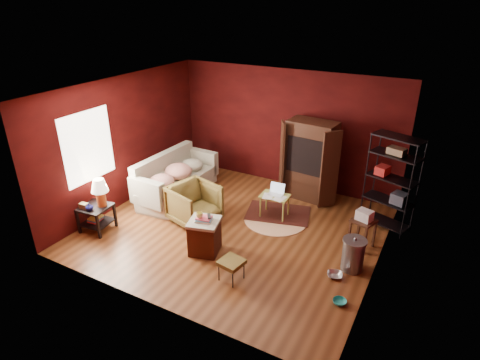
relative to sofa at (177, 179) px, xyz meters
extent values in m
cube|color=brown|center=(1.89, -0.63, -0.44)|extent=(5.50, 5.00, 0.02)
cube|color=white|center=(1.89, -0.63, 2.38)|extent=(5.50, 5.00, 0.02)
cube|color=#3F0909|center=(1.89, 1.88, 0.97)|extent=(5.50, 0.02, 2.80)
cube|color=#3F0909|center=(1.89, -3.14, 0.97)|extent=(5.50, 0.02, 2.80)
cube|color=#3F0909|center=(-0.87, -0.63, 0.97)|extent=(0.02, 5.00, 2.80)
cube|color=#3F0909|center=(4.65, -0.63, 0.97)|extent=(0.02, 5.00, 2.80)
cube|color=white|center=(-0.84, -1.63, 1.17)|extent=(0.02, 1.20, 1.40)
imported|color=#A6A38F|center=(0.00, 0.00, 0.00)|extent=(0.89, 2.28, 0.87)
imported|color=black|center=(1.01, -0.79, 0.01)|extent=(1.02, 1.06, 0.90)
imported|color=#B0B3B7|center=(4.10, -1.16, -0.31)|extent=(0.26, 0.15, 0.26)
imported|color=#24A9A8|center=(4.35, -1.76, -0.33)|extent=(0.22, 0.12, 0.21)
imported|color=#0C0D3E|center=(-0.48, -2.13, 0.16)|extent=(0.19, 0.19, 0.15)
imported|color=#E1D46E|center=(1.73, -1.63, 0.35)|extent=(0.13, 0.11, 0.13)
cube|color=black|center=(-0.52, -1.98, 0.07)|extent=(0.60, 0.60, 0.04)
cube|color=black|center=(-0.52, -1.98, -0.27)|extent=(0.56, 0.56, 0.03)
cube|color=black|center=(-0.74, -2.25, -0.18)|extent=(0.05, 0.05, 0.51)
cube|color=black|center=(-0.25, -2.20, -0.18)|extent=(0.05, 0.05, 0.51)
cube|color=black|center=(-0.79, -1.76, -0.18)|extent=(0.05, 0.05, 0.51)
cube|color=black|center=(-0.30, -1.71, -0.18)|extent=(0.05, 0.05, 0.51)
cylinder|color=#BD5422|center=(-0.42, -1.88, 0.25)|extent=(0.20, 0.20, 0.31)
cone|color=#F2E5C6|center=(-0.42, -1.88, 0.53)|extent=(0.36, 0.36, 0.26)
cube|color=olive|center=(-0.64, -2.13, 0.14)|extent=(0.18, 0.13, 0.11)
cube|color=#B82E34|center=(-0.56, -1.99, -0.23)|extent=(0.23, 0.28, 0.03)
cube|color=#2E79B8|center=(-0.55, -1.99, -0.20)|extent=(0.23, 0.28, 0.03)
cube|color=gold|center=(-0.54, -1.98, -0.16)|extent=(0.23, 0.28, 0.03)
cube|color=#A6A38F|center=(0.02, -0.04, -0.14)|extent=(0.90, 2.03, 0.42)
cube|color=#A6A38F|center=(-0.35, -0.03, 0.15)|extent=(0.24, 2.02, 0.85)
cube|color=#A6A38F|center=(0.00, -1.04, 0.09)|extent=(0.85, 0.21, 0.58)
cube|color=#A6A38F|center=(0.05, 0.97, 0.09)|extent=(0.85, 0.21, 0.58)
ellipsoid|color=red|center=(0.06, -0.62, 0.20)|extent=(0.56, 0.56, 0.30)
ellipsoid|color=red|center=(0.07, -0.04, 0.22)|extent=(0.63, 0.63, 0.34)
ellipsoid|color=#A6A38F|center=(0.09, 0.49, 0.18)|extent=(0.52, 0.52, 0.28)
cube|color=#4A1C11|center=(1.79, -1.59, -0.14)|extent=(0.61, 0.61, 0.60)
cube|color=#A6A38F|center=(1.79, -1.59, 0.19)|extent=(0.65, 0.65, 0.06)
cube|color=#F2DDC7|center=(1.79, -1.59, 0.23)|extent=(0.34, 0.29, 0.02)
cube|color=#559FC7|center=(1.79, -1.59, 0.25)|extent=(0.33, 0.30, 0.02)
cube|color=#E4556A|center=(1.79, -1.59, 0.28)|extent=(0.30, 0.25, 0.02)
cube|color=black|center=(1.86, -1.53, 0.30)|extent=(0.15, 0.18, 0.02)
cube|color=black|center=(2.61, -2.05, -0.09)|extent=(0.42, 0.42, 0.07)
cube|color=black|center=(2.61, -2.05, -0.14)|extent=(0.38, 0.38, 0.02)
cylinder|color=black|center=(2.44, -2.17, -0.28)|extent=(0.02, 0.02, 0.30)
cylinder|color=black|center=(2.73, -2.22, -0.28)|extent=(0.02, 0.02, 0.30)
cylinder|color=black|center=(2.49, -1.88, -0.28)|extent=(0.02, 0.02, 0.30)
cylinder|color=black|center=(2.78, -1.93, -0.28)|extent=(0.02, 0.02, 0.30)
cylinder|color=beige|center=(2.47, 0.08, -0.43)|extent=(1.62, 1.62, 0.01)
cube|color=#541E16|center=(2.40, 0.34, -0.42)|extent=(1.51, 1.20, 0.01)
cube|color=#AFB854|center=(2.38, 0.19, 0.05)|extent=(0.60, 0.44, 0.03)
cylinder|color=#AFB854|center=(2.13, 0.01, -0.19)|extent=(0.04, 0.04, 0.49)
cylinder|color=#AFB854|center=(2.64, 0.04, -0.19)|extent=(0.04, 0.04, 0.49)
cylinder|color=#AFB854|center=(2.11, 0.35, -0.19)|extent=(0.04, 0.04, 0.49)
cylinder|color=#AFB854|center=(2.62, 0.37, -0.19)|extent=(0.04, 0.04, 0.49)
cube|color=silver|center=(2.37, 0.22, 0.08)|extent=(0.32, 0.23, 0.02)
cube|color=silver|center=(2.37, 0.33, 0.18)|extent=(0.31, 0.08, 0.21)
cube|color=white|center=(2.26, 0.09, 0.07)|extent=(0.27, 0.33, 0.00)
cube|color=white|center=(2.52, 0.11, 0.07)|extent=(0.24, 0.32, 0.00)
cube|color=#3B1C10|center=(2.68, 1.41, 0.48)|extent=(1.10, 0.67, 1.82)
cube|color=black|center=(2.67, 1.31, 0.67)|extent=(0.90, 0.51, 0.81)
cube|color=#3B1C10|center=(2.09, 1.19, 0.48)|extent=(0.26, 0.40, 1.73)
cube|color=#3B1C10|center=(3.23, 1.09, 0.48)|extent=(0.31, 0.36, 1.73)
cube|color=#2F3234|center=(2.68, 1.36, 0.57)|extent=(0.64, 0.53, 0.50)
cube|color=black|center=(2.66, 1.12, 0.57)|extent=(0.48, 0.05, 0.38)
cube|color=#3B1C10|center=(2.68, 1.36, 0.00)|extent=(0.90, 0.56, 0.05)
cylinder|color=black|center=(4.02, 0.86, 0.53)|extent=(0.03, 0.03, 1.93)
cylinder|color=black|center=(4.87, 0.58, 0.53)|extent=(0.03, 0.03, 1.93)
cylinder|color=black|center=(4.14, 1.23, 0.53)|extent=(0.03, 0.03, 1.93)
cylinder|color=black|center=(4.99, 0.94, 0.53)|extent=(0.03, 0.03, 1.93)
cube|color=black|center=(4.51, 0.90, -0.33)|extent=(1.02, 0.68, 0.03)
cube|color=black|center=(4.51, 0.90, 0.15)|extent=(1.02, 0.68, 0.03)
cube|color=black|center=(4.51, 0.90, 0.64)|extent=(1.02, 0.68, 0.03)
cube|color=black|center=(4.51, 0.90, 1.12)|extent=(1.02, 0.68, 0.03)
cube|color=black|center=(4.51, 0.90, 1.47)|extent=(1.02, 0.68, 0.03)
cube|color=#A21C1B|center=(4.30, 0.97, 0.74)|extent=(0.29, 0.32, 0.17)
cube|color=#363643|center=(4.71, 0.84, 0.28)|extent=(0.34, 0.34, 0.21)
cube|color=#876C51|center=(4.51, 0.90, 1.20)|extent=(0.37, 0.30, 0.13)
cube|color=#3B1C10|center=(4.25, -0.06, 0.12)|extent=(0.48, 0.48, 0.04)
cube|color=#3B1C10|center=(4.05, -0.16, -0.16)|extent=(0.05, 0.05, 0.56)
cube|color=#3B1C10|center=(4.36, -0.26, -0.16)|extent=(0.05, 0.05, 0.56)
cube|color=#3B1C10|center=(4.15, 0.15, -0.16)|extent=(0.05, 0.05, 0.56)
cube|color=#3B1C10|center=(4.46, 0.05, -0.16)|extent=(0.05, 0.05, 0.56)
cube|color=silver|center=(4.25, -0.06, 0.24)|extent=(0.32, 0.28, 0.19)
cylinder|color=gray|center=(4.29, -0.82, -0.16)|extent=(0.48, 0.48, 0.55)
cylinder|color=gray|center=(4.29, -0.82, 0.14)|extent=(0.52, 0.52, 0.04)
sphere|color=gray|center=(4.29, -0.82, 0.18)|extent=(0.07, 0.07, 0.06)
camera|label=1|loc=(5.29, -6.67, 3.88)|focal=30.00mm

